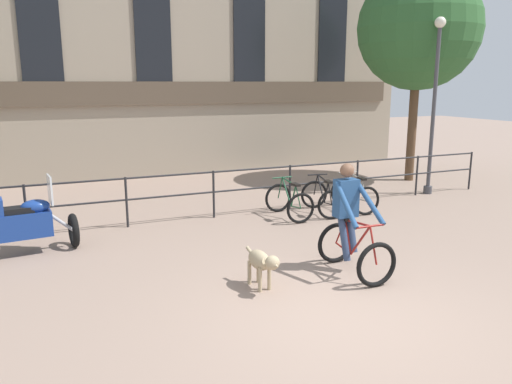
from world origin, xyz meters
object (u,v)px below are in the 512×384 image
Objects in this scene: parked_bicycle_near_lamp at (289,202)px; parked_bicycle_mid_left at (323,198)px; dog at (262,262)px; parked_motorcycle at (23,223)px; parked_bicycle_mid_right at (354,195)px; street_lamp at (435,98)px; cyclist_with_bike at (351,225)px.

parked_bicycle_mid_left is at bearing 179.24° from parked_bicycle_near_lamp.
parked_bicycle_mid_left is (3.00, 3.33, -0.05)m from dog.
parked_bicycle_mid_left is (6.15, 0.33, -0.20)m from parked_motorcycle.
parked_motorcycle is 7.02m from parked_bicycle_mid_right.
parked_motorcycle is at bearing 130.77° from dog.
parked_bicycle_mid_right is 0.25× the size of street_lamp.
parked_bicycle_mid_left and parked_bicycle_mid_right have the same top height.
cyclist_with_bike reaches higher than dog.
parked_motorcycle is 0.39× the size of street_lamp.
cyclist_with_bike is at bearing 58.06° from parked_bicycle_mid_right.
dog is (-1.56, -0.09, -0.35)m from cyclist_with_bike.
parked_bicycle_near_lamp is 0.98× the size of parked_bicycle_mid_right.
cyclist_with_bike reaches higher than parked_bicycle_mid_right.
parked_motorcycle is at bearing 6.13° from parked_bicycle_mid_right.
parked_bicycle_mid_left is at bearing 42.27° from dog.
cyclist_with_bike is at bearing -127.74° from parked_motorcycle.
street_lamp is (3.69, 0.69, 2.18)m from parked_bicycle_mid_left.
dog is 3.96m from parked_bicycle_near_lamp.
parked_bicycle_mid_left is (0.85, 0.00, 0.00)m from parked_bicycle_near_lamp.
parked_motorcycle reaches higher than dog.
dog is at bearing -176.12° from cyclist_with_bike.
street_lamp is at bearing -172.10° from parked_bicycle_near_lamp.
parked_motorcycle is at bearing 11.70° from parked_bicycle_mid_left.
parked_bicycle_mid_left is 0.86m from parked_bicycle_mid_right.
parked_bicycle_near_lamp is at bearing 8.61° from parked_bicycle_mid_left.
cyclist_with_bike is 6.70m from street_lamp.
street_lamp reaches higher than parked_bicycle_mid_left.
parked_bicycle_mid_right is (0.86, -0.00, 0.00)m from parked_bicycle_mid_left.
parked_motorcycle is (-3.16, 3.00, 0.15)m from dog.
parked_bicycle_mid_right is (2.30, 3.24, -0.41)m from cyclist_with_bike.
cyclist_with_bike reaches higher than parked_bicycle_mid_left.
dog is 5.09m from parked_bicycle_mid_right.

